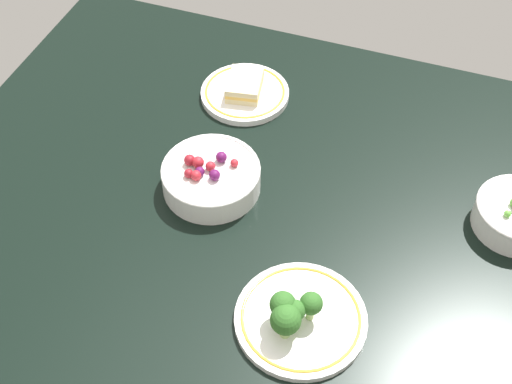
# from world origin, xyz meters

# --- Properties ---
(dining_table) EXTENTS (1.22, 0.98, 0.04)m
(dining_table) POSITION_xyz_m (0.00, 0.00, 0.02)
(dining_table) COLOR black
(dining_table) RESTS_ON ground
(plate_sandwich) EXTENTS (0.18, 0.18, 0.05)m
(plate_sandwich) POSITION_xyz_m (-0.12, 0.26, 0.05)
(plate_sandwich) COLOR white
(plate_sandwich) RESTS_ON dining_table
(plate_broccoli) EXTENTS (0.21, 0.21, 0.08)m
(plate_broccoli) POSITION_xyz_m (0.15, -0.22, 0.06)
(plate_broccoli) COLOR white
(plate_broccoli) RESTS_ON dining_table
(bowl_berries) EXTENTS (0.18, 0.18, 0.07)m
(bowl_berries) POSITION_xyz_m (-0.09, -0.00, 0.07)
(bowl_berries) COLOR white
(bowl_berries) RESTS_ON dining_table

